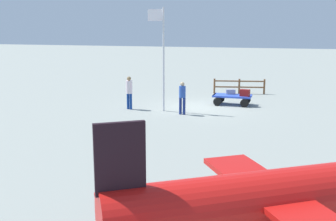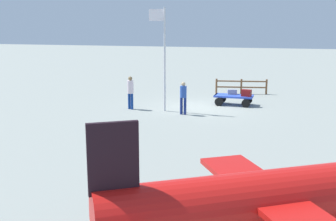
{
  "view_description": "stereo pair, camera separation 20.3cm",
  "coord_description": "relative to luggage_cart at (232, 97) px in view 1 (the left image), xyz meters",
  "views": [
    {
      "loc": [
        -4.36,
        22.19,
        4.5
      ],
      "look_at": [
        0.08,
        6.0,
        1.01
      ],
      "focal_mm": 44.48,
      "sensor_mm": 36.0,
      "label": 1
    },
    {
      "loc": [
        -4.56,
        22.13,
        4.5
      ],
      "look_at": [
        0.08,
        6.0,
        1.01
      ],
      "focal_mm": 44.48,
      "sensor_mm": 36.0,
      "label": 2
    }
  ],
  "objects": [
    {
      "name": "ground_plane",
      "position": [
        1.71,
        1.17,
        -0.43
      ],
      "size": [
        120.0,
        120.0,
        0.0
      ],
      "primitive_type": "plane",
      "color": "gray"
    },
    {
      "name": "luggage_cart",
      "position": [
        0.0,
        0.0,
        0.0
      ],
      "size": [
        2.17,
        1.24,
        0.56
      ],
      "color": "blue",
      "rests_on": "ground"
    },
    {
      "name": "suitcase_maroon",
      "position": [
        0.12,
        -0.34,
        0.28
      ],
      "size": [
        0.58,
        0.46,
        0.28
      ],
      "color": "gray",
      "rests_on": "luggage_cart"
    },
    {
      "name": "suitcase_navy",
      "position": [
        -0.74,
        0.22,
        0.33
      ],
      "size": [
        0.58,
        0.42,
        0.38
      ],
      "color": "maroon",
      "rests_on": "luggage_cart"
    },
    {
      "name": "worker_lead",
      "position": [
        2.12,
        3.25,
        0.54
      ],
      "size": [
        0.37,
        0.37,
        1.67
      ],
      "color": "navy",
      "rests_on": "ground"
    },
    {
      "name": "worker_trailing",
      "position": [
        5.17,
        2.71,
        0.61
      ],
      "size": [
        0.44,
        0.44,
        1.77
      ],
      "color": "navy",
      "rests_on": "ground"
    },
    {
      "name": "airplane_near",
      "position": [
        -2.85,
        15.17,
        0.64
      ],
      "size": [
        7.32,
        5.45,
        2.87
      ],
      "color": "red",
      "rests_on": "ground"
    },
    {
      "name": "flagpole",
      "position": [
        3.35,
        2.68,
        2.71
      ],
      "size": [
        0.87,
        0.15,
        5.35
      ],
      "color": "silver",
      "rests_on": "ground"
    },
    {
      "name": "wooden_fence",
      "position": [
        -0.01,
        -3.98,
        0.14
      ],
      "size": [
        3.31,
        0.68,
        0.98
      ],
      "color": "brown",
      "rests_on": "ground"
    }
  ]
}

